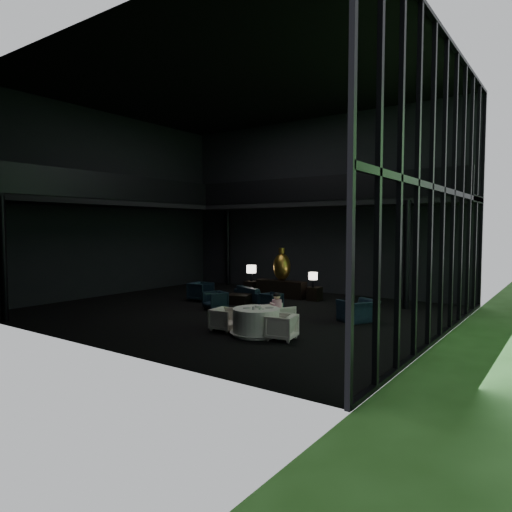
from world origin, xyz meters
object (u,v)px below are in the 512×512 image
Objects in this scene: dining_chair_west at (225,319)px; sofa at (253,292)px; bronze_urn at (282,267)px; dining_chair_east at (281,326)px; table_lamp_right at (313,277)px; side_table_right at (314,294)px; lounge_armchair_south at (215,300)px; dining_table at (256,323)px; table_lamp_left at (251,270)px; coffee_table at (239,299)px; console at (281,289)px; side_table_left at (252,287)px; child at (277,303)px; lounge_armchair_east at (271,301)px; dining_chair_north at (278,315)px; window_armchair at (358,307)px; lounge_armchair_west at (201,290)px.

sofa is at bearing 22.90° from dining_chair_west.
bronze_urn reaches higher than dining_chair_east.
bronze_urn reaches higher than table_lamp_right.
lounge_armchair_south is at bearing -116.11° from side_table_right.
dining_table reaches higher than dining_chair_east.
coffee_table is at bearing -64.67° from table_lamp_left.
console reaches higher than side_table_left.
side_table_left is at bearing 179.77° from side_table_right.
child is at bearing 156.46° from sofa.
child reaches higher than side_table_right.
coffee_table is at bearing -129.83° from side_table_right.
lounge_armchair_south reaches higher than side_table_left.
dining_table is at bearing -90.18° from dining_chair_west.
sofa is 2.57m from lounge_armchair_south.
dining_chair_east is at bearing 127.98° from child.
dining_chair_west is (2.05, -6.39, -0.99)m from bronze_urn.
console is 7.44m from dining_chair_east.
dining_chair_east reaches higher than lounge_armchair_south.
table_lamp_left reaches higher than sofa.
lounge_armchair_east is at bearing -43.95° from side_table_left.
side_table_left is at bearing -23.19° from dining_chair_north.
dining_chair_north is at bearing -73.01° from side_table_right.
window_armchair is at bearing 156.77° from dining_chair_east.
dining_chair_north is (3.57, -1.32, 0.06)m from lounge_armchair_south.
lounge_armchair_west is (-3.76, -2.63, -0.55)m from table_lamp_right.
table_lamp_left is at bearing -179.00° from bronze_urn.
coffee_table is at bearing -38.18° from child.
side_table_right is 0.91× the size of table_lamp_right.
dining_chair_west is (-1.92, -0.04, -0.03)m from dining_chair_east.
table_lamp_right is 2.53m from sofa.
dining_chair_north reaches higher than sofa.
dining_table reaches higher than sofa.
lounge_armchair_west reaches higher than lounge_armchair_east.
dining_chair_east is 1.10× the size of dining_chair_west.
table_lamp_left reaches higher than table_lamp_right.
side_table_right is at bearing -0.92° from bronze_urn.
side_table_left is 0.32× the size of sofa.
side_table_left is 4.18m from lounge_armchair_south.
table_lamp_left reaches higher than dining_table.
console reaches higher than sofa.
child is at bearing 45.24° from lounge_armchair_east.
lounge_armchair_west reaches higher than console.
lounge_armchair_west is at bearing -143.78° from side_table_right.
side_table_right is at bearing 86.01° from lounge_armchair_south.
lounge_armchair_south is 0.65× the size of window_armchair.
sofa is 2.15m from lounge_armchair_west.
lounge_armchair_west is (-1.68, -1.34, 0.10)m from sofa.
side_table_left is 2.83m from lounge_armchair_west.
table_lamp_right is at bearing -169.54° from dining_chair_east.
table_lamp_right is 2.76m from lounge_armchair_east.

